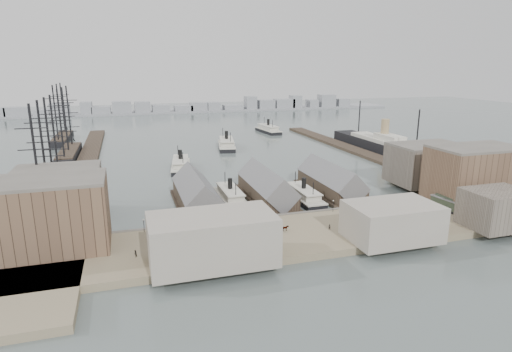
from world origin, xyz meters
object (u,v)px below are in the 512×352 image
object	(u,v)px
ferry_docked_west	(230,195)
tram	(446,204)
ocean_steamer	(384,146)
horse_cart_right	(379,221)
horse_cart_center	(283,228)
horse_cart_left	(180,231)

from	to	relation	value
ferry_docked_west	tram	distance (m)	74.02
ferry_docked_west	tram	xyz separation A→B (m)	(64.28, -36.65, 1.94)
ocean_steamer	horse_cart_right	size ratio (longest dim) A/B	20.26
ocean_steamer	horse_cart_center	bearing A→B (deg)	-134.74
ocean_steamer	horse_cart_center	xyz separation A→B (m)	(-98.75, -99.63, -1.30)
tram	horse_cart_left	size ratio (longest dim) A/B	2.41
ferry_docked_west	horse_cart_left	xyz separation A→B (m)	(-22.39, -31.21, 0.71)
horse_cart_center	ocean_steamer	bearing A→B (deg)	-46.38
ferry_docked_west	horse_cart_left	world-z (taller)	ferry_docked_west
ferry_docked_west	horse_cart_right	xyz separation A→B (m)	(36.32, -40.85, 0.72)
tram	horse_cart_right	world-z (taller)	tram
ocean_steamer	horse_cart_center	size ratio (longest dim) A/B	19.58
ferry_docked_west	horse_cart_center	bearing A→B (deg)	-80.68
ferry_docked_west	ocean_steamer	bearing A→B (deg)	30.37
tram	horse_cart_center	bearing A→B (deg)	174.09
ocean_steamer	horse_cart_right	world-z (taller)	ocean_steamer
horse_cart_right	ocean_steamer	bearing A→B (deg)	-29.02
tram	horse_cart_right	size ratio (longest dim) A/B	2.46
ocean_steamer	horse_cart_right	bearing A→B (deg)	-123.86
horse_cart_center	horse_cart_right	xyz separation A→B (m)	(30.07, -2.75, 0.02)
tram	horse_cart_right	bearing A→B (deg)	-178.80
ocean_steamer	horse_cart_center	world-z (taller)	ocean_steamer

